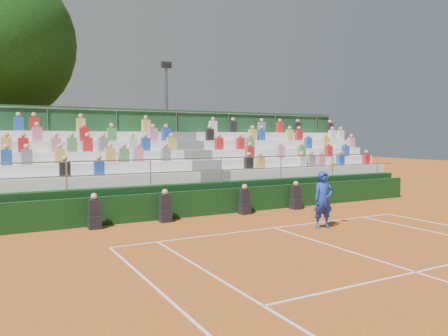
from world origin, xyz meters
TOP-DOWN VIEW (x-y plane):
  - ground at (0.00, 0.00)m, footprint 90.00×90.00m
  - courtside_wall at (0.00, 3.20)m, footprint 20.00×0.15m
  - line_officials at (-1.14, 2.75)m, footprint 8.75×0.40m
  - grandstand at (-0.01, 6.44)m, footprint 20.00×5.20m
  - tennis_player at (1.43, -0.79)m, footprint 0.92×0.58m
  - floodlight_mast at (1.35, 13.23)m, footprint 0.60×0.25m

SIDE VIEW (x-z plane):
  - ground at x=0.00m, z-range 0.00..0.00m
  - line_officials at x=-1.14m, z-range -0.12..1.07m
  - courtside_wall at x=0.00m, z-range 0.00..1.00m
  - tennis_player at x=1.43m, z-range -0.15..2.06m
  - grandstand at x=-0.01m, z-range -1.12..3.28m
  - floodlight_mast at x=1.35m, z-range 0.66..8.25m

